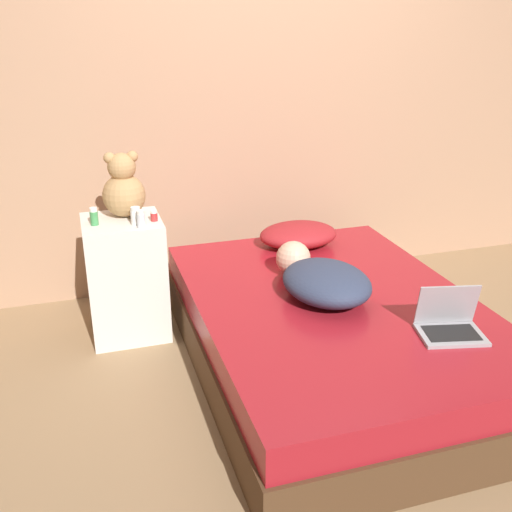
% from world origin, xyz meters
% --- Properties ---
extents(ground_plane, '(12.00, 12.00, 0.00)m').
position_xyz_m(ground_plane, '(0.00, 0.00, 0.00)').
color(ground_plane, '#937551').
extents(wall_back, '(8.00, 0.06, 2.60)m').
position_xyz_m(wall_back, '(0.00, 1.26, 1.30)').
color(wall_back, tan).
rests_on(wall_back, ground_plane).
extents(bed, '(1.38, 1.96, 0.39)m').
position_xyz_m(bed, '(0.00, 0.00, 0.20)').
color(bed, '#4C331E').
rests_on(bed, ground_plane).
extents(nightstand, '(0.42, 0.40, 0.69)m').
position_xyz_m(nightstand, '(-0.96, 0.69, 0.34)').
color(nightstand, silver).
rests_on(nightstand, ground_plane).
extents(pillow, '(0.48, 0.36, 0.14)m').
position_xyz_m(pillow, '(0.09, 0.75, 0.47)').
color(pillow, maroon).
rests_on(pillow, bed).
extents(person_lying, '(0.49, 0.71, 0.19)m').
position_xyz_m(person_lying, '(-0.04, 0.07, 0.48)').
color(person_lying, '#2D3851').
rests_on(person_lying, bed).
extents(laptop, '(0.32, 0.27, 0.22)m').
position_xyz_m(laptop, '(0.35, -0.46, 0.44)').
color(laptop, '#9E9EA3').
rests_on(laptop, bed).
extents(teddy_bear, '(0.23, 0.23, 0.36)m').
position_xyz_m(teddy_bear, '(-0.93, 0.76, 0.84)').
color(teddy_bear, tan).
rests_on(teddy_bear, nightstand).
extents(bottle_clear, '(0.04, 0.04, 0.09)m').
position_xyz_m(bottle_clear, '(-0.87, 0.55, 0.73)').
color(bottle_clear, silver).
rests_on(bottle_clear, nightstand).
extents(bottle_red, '(0.04, 0.04, 0.06)m').
position_xyz_m(bottle_red, '(-0.79, 0.63, 0.71)').
color(bottle_red, '#B72D2D').
rests_on(bottle_red, nightstand).
extents(bottle_white, '(0.05, 0.05, 0.09)m').
position_xyz_m(bottle_white, '(-0.89, 0.61, 0.73)').
color(bottle_white, white).
rests_on(bottle_white, nightstand).
extents(bottle_green, '(0.04, 0.04, 0.10)m').
position_xyz_m(bottle_green, '(-1.10, 0.66, 0.73)').
color(bottle_green, '#3D8E4C').
rests_on(bottle_green, nightstand).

